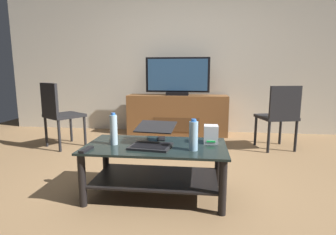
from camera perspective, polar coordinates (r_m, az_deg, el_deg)
The scene contains 14 objects.
ground_plane at distance 2.60m, azimuth -0.08°, elevation -14.02°, with size 7.68×7.68×0.00m, color olive.
back_wall at distance 4.78m, azimuth 3.51°, elevation 13.94°, with size 6.40×0.12×2.80m, color beige.
coffee_table at distance 2.28m, azimuth -2.62°, elevation -9.30°, with size 1.17×0.62×0.44m.
media_cabinet at distance 4.51m, azimuth 2.02°, elevation 0.59°, with size 1.66×0.41×0.67m.
television at distance 4.43m, azimuth 2.04°, elevation 8.63°, with size 1.05×0.20×0.62m.
dining_chair at distance 3.85m, azimuth 22.72°, elevation 0.69°, with size 0.53×0.53×0.87m.
side_chair at distance 3.96m, azimuth -22.37°, elevation 1.17°, with size 0.61×0.61×0.90m.
laptop at distance 2.22m, azimuth -3.26°, elevation -4.42°, with size 0.37×0.44×0.17m.
router_box at distance 2.32m, azimuth 9.16°, elevation -3.54°, with size 0.12×0.12×0.15m.
water_bottle_near at distance 2.07m, azimuth 5.48°, elevation -3.88°, with size 0.07×0.07×0.25m.
water_bottle_far at distance 2.28m, azimuth -11.55°, elevation -2.54°, with size 0.06×0.06×0.27m.
cell_phone at distance 2.43m, azimuth -1.46°, elevation -4.52°, with size 0.07×0.14×0.01m, color black.
tv_remote at distance 2.43m, azimuth -11.57°, elevation -4.64°, with size 0.04×0.16×0.02m, color #99999E.
soundbar_remote at distance 2.17m, azimuth -17.07°, elevation -6.57°, with size 0.04×0.16×0.02m, color black.
Camera 1 is at (0.29, -2.36, 1.05)m, focal length 28.48 mm.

